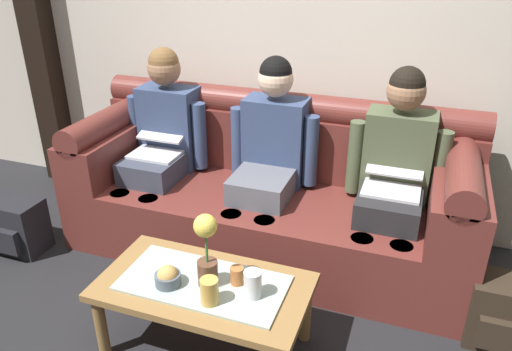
% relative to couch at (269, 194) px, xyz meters
% --- Properties ---
extents(back_wall_patterned, '(6.00, 0.12, 2.90)m').
position_rel_couch_xyz_m(back_wall_patterned, '(-0.00, 0.53, 1.08)').
color(back_wall_patterned, beige).
rests_on(back_wall_patterned, ground_plane).
extents(couch, '(2.45, 0.88, 0.96)m').
position_rel_couch_xyz_m(couch, '(0.00, 0.00, 0.00)').
color(couch, maroon).
rests_on(couch, ground_plane).
extents(person_left, '(0.56, 0.67, 1.22)m').
position_rel_couch_xyz_m(person_left, '(-0.74, -0.00, 0.29)').
color(person_left, '#383D4C').
rests_on(person_left, ground_plane).
extents(person_middle, '(0.56, 0.67, 1.22)m').
position_rel_couch_xyz_m(person_middle, '(-0.00, -0.00, 0.29)').
color(person_middle, '#595B66').
rests_on(person_middle, ground_plane).
extents(person_right, '(0.56, 0.67, 1.22)m').
position_rel_couch_xyz_m(person_right, '(0.74, -0.00, 0.29)').
color(person_right, '#232326').
rests_on(person_right, ground_plane).
extents(coffee_table, '(0.99, 0.53, 0.39)m').
position_rel_couch_xyz_m(coffee_table, '(-0.00, -0.97, -0.03)').
color(coffee_table, olive).
rests_on(coffee_table, ground_plane).
extents(flower_vase, '(0.11, 0.11, 0.36)m').
position_rel_couch_xyz_m(flower_vase, '(0.03, -0.97, 0.22)').
color(flower_vase, brown).
rests_on(flower_vase, coffee_table).
extents(snack_bowl, '(0.12, 0.12, 0.10)m').
position_rel_couch_xyz_m(snack_bowl, '(-0.14, -1.04, 0.07)').
color(snack_bowl, '#4C5666').
rests_on(snack_bowl, coffee_table).
extents(cup_near_left, '(0.08, 0.08, 0.13)m').
position_rel_couch_xyz_m(cup_near_left, '(0.25, -0.98, 0.09)').
color(cup_near_left, silver).
rests_on(cup_near_left, coffee_table).
extents(cup_near_right, '(0.06, 0.06, 0.09)m').
position_rel_couch_xyz_m(cup_near_right, '(0.15, -0.92, 0.07)').
color(cup_near_right, '#B26633').
rests_on(cup_near_right, coffee_table).
extents(cup_far_center, '(0.08, 0.08, 0.12)m').
position_rel_couch_xyz_m(cup_far_center, '(0.09, -1.09, 0.09)').
color(cup_far_center, gold).
rests_on(cup_far_center, coffee_table).
extents(backpack_left, '(0.33, 0.27, 0.35)m').
position_rel_couch_xyz_m(backpack_left, '(-1.49, -0.61, -0.20)').
color(backpack_left, black).
rests_on(backpack_left, ground_plane).
extents(backpack_right, '(0.31, 0.27, 0.36)m').
position_rel_couch_xyz_m(backpack_right, '(1.35, -0.45, -0.19)').
color(backpack_right, '#2D2319').
rests_on(backpack_right, ground_plane).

